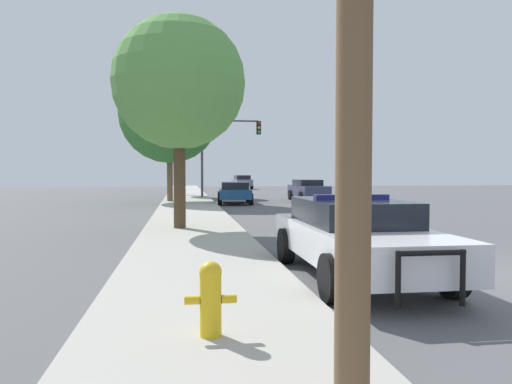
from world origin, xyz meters
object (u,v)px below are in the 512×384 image
object	(u,v)px
traffic_light	(226,141)
tree_sidewalk_mid	(169,113)
car_background_oncoming	(308,189)
tree_sidewalk_near	(179,83)
police_car	(355,235)
tree_sidewalk_far	(181,124)
car_background_midblock	(235,192)
car_background_distant	(242,182)
fire_hydrant	(211,296)

from	to	relation	value
traffic_light	tree_sidewalk_mid	xyz separation A→B (m)	(-3.64, -4.18, 1.38)
car_background_oncoming	tree_sidewalk_near	world-z (taller)	tree_sidewalk_near
police_car	tree_sidewalk_near	xyz separation A→B (m)	(-3.06, 7.06, 3.79)
police_car	tree_sidewalk_far	distance (m)	29.87
traffic_light	tree_sidewalk_near	world-z (taller)	tree_sidewalk_near
traffic_light	tree_sidewalk_far	xyz separation A→B (m)	(-3.00, 3.86, 1.51)
police_car	tree_sidewalk_mid	xyz separation A→B (m)	(-3.69, 21.31, 4.55)
police_car	car_background_oncoming	world-z (taller)	police_car
tree_sidewalk_far	tree_sidewalk_mid	distance (m)	8.07
car_background_midblock	tree_sidewalk_near	size ratio (longest dim) A/B	0.67
tree_sidewalk_far	tree_sidewalk_mid	bearing A→B (deg)	-94.60
car_background_midblock	car_background_oncoming	xyz separation A→B (m)	(4.97, 2.39, 0.04)
tree_sidewalk_far	tree_sidewalk_near	xyz separation A→B (m)	(-0.02, -22.29, -0.89)
car_background_midblock	tree_sidewalk_far	distance (m)	10.69
police_car	car_background_distant	distance (m)	45.22
fire_hydrant	tree_sidewalk_near	world-z (taller)	tree_sidewalk_near
police_car	tree_sidewalk_far	size ratio (longest dim) A/B	0.69
tree_sidewalk_near	car_background_oncoming	bearing A→B (deg)	62.71
traffic_light	police_car	bearing A→B (deg)	-89.89
fire_hydrant	tree_sidewalk_near	xyz separation A→B (m)	(-0.36, 10.22, 3.98)
fire_hydrant	tree_sidewalk_far	world-z (taller)	tree_sidewalk_far
tree_sidewalk_mid	car_background_distant	bearing A→B (deg)	73.38
fire_hydrant	tree_sidewalk_far	bearing A→B (deg)	90.61
car_background_distant	tree_sidewalk_far	world-z (taller)	tree_sidewalk_far
car_background_distant	tree_sidewalk_near	xyz separation A→B (m)	(-6.47, -38.04, 3.74)
tree_sidewalk_far	tree_sidewalk_mid	xyz separation A→B (m)	(-0.65, -8.04, -0.12)
fire_hydrant	traffic_light	xyz separation A→B (m)	(2.65, 28.65, 3.36)
tree_sidewalk_mid	fire_hydrant	bearing A→B (deg)	-87.67
car_background_distant	car_background_oncoming	bearing A→B (deg)	-89.07
police_car	tree_sidewalk_near	size ratio (longest dim) A/B	0.80
traffic_light	tree_sidewalk_mid	distance (m)	5.72
car_background_distant	tree_sidewalk_near	bearing A→B (deg)	-102.73
fire_hydrant	car_background_oncoming	xyz separation A→B (m)	(7.68, 25.80, 0.18)
car_background_midblock	tree_sidewalk_near	world-z (taller)	tree_sidewalk_near
car_background_midblock	tree_sidewalk_far	size ratio (longest dim) A/B	0.58
car_background_distant	tree_sidewalk_far	distance (m)	17.64
traffic_light	tree_sidewalk_far	distance (m)	5.11
car_background_distant	tree_sidewalk_mid	size ratio (longest dim) A/B	0.50
fire_hydrant	car_background_oncoming	distance (m)	26.92
police_car	car_background_distant	bearing A→B (deg)	-94.35
police_car	car_background_distant	size ratio (longest dim) A/B	1.28
police_car	traffic_light	bearing A→B (deg)	-89.92
car_background_oncoming	traffic_light	bearing A→B (deg)	-31.76
fire_hydrant	traffic_light	distance (m)	28.97
car_background_oncoming	tree_sidewalk_mid	size ratio (longest dim) A/B	0.52
car_background_midblock	tree_sidewalk_far	bearing A→B (deg)	112.79
car_background_midblock	car_background_distant	bearing A→B (deg)	86.42
police_car	tree_sidewalk_near	bearing A→B (deg)	-66.59
car_background_oncoming	fire_hydrant	bearing A→B (deg)	71.21
police_car	car_background_oncoming	xyz separation A→B (m)	(4.98, 22.64, -0.01)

